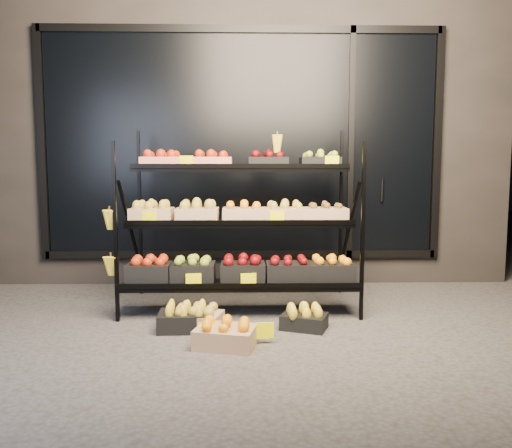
{
  "coord_description": "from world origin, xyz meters",
  "views": [
    {
      "loc": [
        0.05,
        -3.92,
        1.25
      ],
      "look_at": [
        0.14,
        0.55,
        0.78
      ],
      "focal_mm": 35.0,
      "sensor_mm": 36.0,
      "label": 1
    }
  ],
  "objects_px": {
    "floor_crate_midright": "(225,334)",
    "display_rack": "(239,223)",
    "floor_crate_midleft": "(185,318)",
    "floor_crate_left": "(196,318)"
  },
  "relations": [
    {
      "from": "display_rack",
      "to": "floor_crate_left",
      "type": "xyz_separation_m",
      "value": [
        -0.34,
        -0.65,
        -0.69
      ]
    },
    {
      "from": "floor_crate_left",
      "to": "floor_crate_midleft",
      "type": "relative_size",
      "value": 1.05
    },
    {
      "from": "display_rack",
      "to": "floor_crate_left",
      "type": "height_order",
      "value": "display_rack"
    },
    {
      "from": "display_rack",
      "to": "floor_crate_left",
      "type": "relative_size",
      "value": 4.9
    },
    {
      "from": "display_rack",
      "to": "floor_crate_midleft",
      "type": "relative_size",
      "value": 5.16
    },
    {
      "from": "display_rack",
      "to": "floor_crate_midright",
      "type": "relative_size",
      "value": 4.61
    },
    {
      "from": "floor_crate_midright",
      "to": "display_rack",
      "type": "bearing_deg",
      "value": 98.45
    },
    {
      "from": "display_rack",
      "to": "floor_crate_midleft",
      "type": "height_order",
      "value": "display_rack"
    },
    {
      "from": "floor_crate_midleft",
      "to": "floor_crate_midright",
      "type": "distance_m",
      "value": 0.52
    },
    {
      "from": "floor_crate_left",
      "to": "floor_crate_midleft",
      "type": "distance_m",
      "value": 0.09
    }
  ]
}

